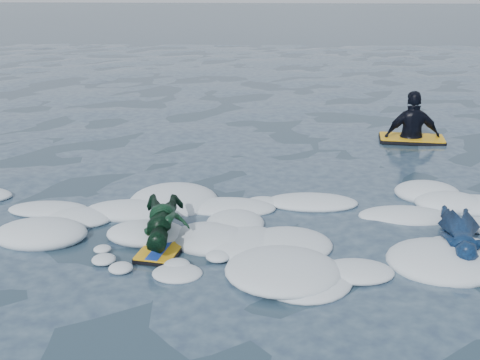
# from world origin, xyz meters

# --- Properties ---
(ground) EXTENTS (120.00, 120.00, 0.00)m
(ground) POSITION_xyz_m (0.00, 0.00, 0.00)
(ground) COLOR #172737
(ground) RESTS_ON ground
(foam_band) EXTENTS (12.00, 3.10, 0.30)m
(foam_band) POSITION_xyz_m (0.00, 1.03, 0.00)
(foam_band) COLOR white
(foam_band) RESTS_ON ground
(prone_woman_unit) EXTENTS (0.85, 1.50, 0.35)m
(prone_woman_unit) POSITION_xyz_m (2.89, 0.37, 0.18)
(prone_woman_unit) COLOR black
(prone_woman_unit) RESTS_ON ground
(prone_child_unit) EXTENTS (0.67, 1.28, 0.48)m
(prone_child_unit) POSITION_xyz_m (-0.59, 0.35, 0.25)
(prone_child_unit) COLOR black
(prone_child_unit) RESTS_ON ground
(waiting_rider_unit) EXTENTS (1.29, 0.81, 1.83)m
(waiting_rider_unit) POSITION_xyz_m (3.36, 5.18, 0.06)
(waiting_rider_unit) COLOR black
(waiting_rider_unit) RESTS_ON ground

